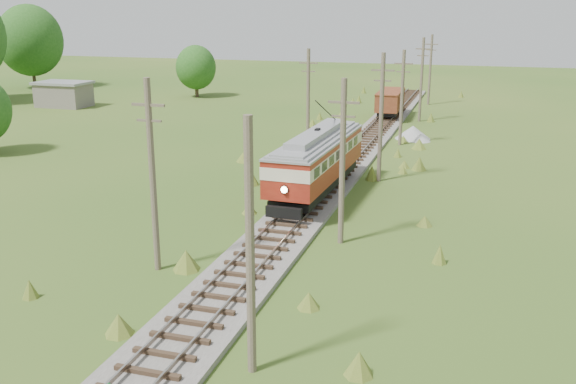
% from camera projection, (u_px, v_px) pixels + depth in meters
% --- Properties ---
extents(railbed_main, '(3.60, 96.00, 0.57)m').
position_uv_depth(railbed_main, '(344.00, 166.00, 49.34)').
color(railbed_main, '#605B54').
rests_on(railbed_main, ground).
extents(streetcar, '(3.46, 12.91, 5.86)m').
position_uv_depth(streetcar, '(317.00, 157.00, 41.04)').
color(streetcar, black).
rests_on(streetcar, ground).
extents(gondola, '(2.62, 7.60, 2.51)m').
position_uv_depth(gondola, '(390.00, 101.00, 71.01)').
color(gondola, black).
rests_on(gondola, ground).
extents(gravel_pile, '(3.42, 3.63, 1.24)m').
position_uv_depth(gravel_pile, '(414.00, 133.00, 60.05)').
color(gravel_pile, gray).
rests_on(gravel_pile, ground).
extents(utility_pole_r_1, '(0.30, 0.30, 8.80)m').
position_uv_depth(utility_pole_r_1, '(250.00, 250.00, 20.65)').
color(utility_pole_r_1, brown).
rests_on(utility_pole_r_1, ground).
extents(utility_pole_r_2, '(1.60, 0.30, 8.60)m').
position_uv_depth(utility_pole_r_2, '(342.00, 161.00, 32.53)').
color(utility_pole_r_2, brown).
rests_on(utility_pole_r_2, ground).
extents(utility_pole_r_3, '(1.60, 0.30, 9.00)m').
position_uv_depth(utility_pole_r_3, '(381.00, 117.00, 44.45)').
color(utility_pole_r_3, brown).
rests_on(utility_pole_r_3, ground).
extents(utility_pole_r_4, '(1.60, 0.30, 8.40)m').
position_uv_depth(utility_pole_r_4, '(402.00, 97.00, 56.54)').
color(utility_pole_r_4, brown).
rests_on(utility_pole_r_4, ground).
extents(utility_pole_r_5, '(1.60, 0.30, 8.90)m').
position_uv_depth(utility_pole_r_5, '(422.00, 79.00, 68.30)').
color(utility_pole_r_5, brown).
rests_on(utility_pole_r_5, ground).
extents(utility_pole_r_6, '(1.60, 0.30, 8.70)m').
position_uv_depth(utility_pole_r_6, '(430.00, 69.00, 80.33)').
color(utility_pole_r_6, brown).
rests_on(utility_pole_r_6, ground).
extents(utility_pole_l_a, '(1.60, 0.30, 9.00)m').
position_uv_depth(utility_pole_l_a, '(152.00, 175.00, 29.07)').
color(utility_pole_l_a, brown).
rests_on(utility_pole_l_a, ground).
extents(utility_pole_l_b, '(1.60, 0.30, 8.60)m').
position_uv_depth(utility_pole_l_b, '(308.00, 98.00, 54.94)').
color(utility_pole_l_b, brown).
rests_on(utility_pole_l_b, ground).
extents(tree_left_5, '(9.66, 9.66, 12.44)m').
position_uv_depth(tree_left_5, '(30.00, 40.00, 96.20)').
color(tree_left_5, '#38281C').
rests_on(tree_left_5, ground).
extents(tree_mid_a, '(5.46, 5.46, 7.03)m').
position_uv_depth(tree_mid_a, '(196.00, 67.00, 87.37)').
color(tree_mid_a, '#38281C').
rests_on(tree_mid_a, ground).
extents(shed, '(6.40, 4.40, 3.10)m').
position_uv_depth(shed, '(64.00, 94.00, 79.47)').
color(shed, slate).
rests_on(shed, ground).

